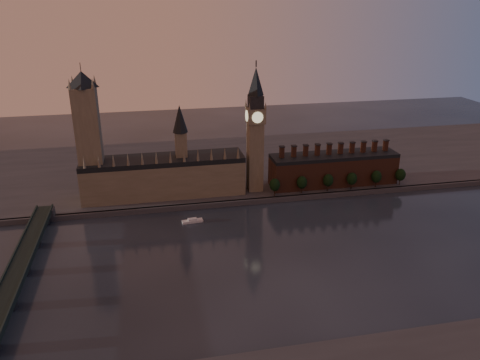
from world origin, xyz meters
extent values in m
plane|color=black|center=(0.00, 0.00, 0.00)|extent=(900.00, 900.00, 0.00)
cube|color=#434348|center=(0.00, 90.00, 2.00)|extent=(900.00, 4.00, 4.00)
cube|color=#434348|center=(0.00, 180.00, 2.00)|extent=(900.00, 180.00, 4.00)
cube|color=#7E715A|center=(-65.00, 115.00, 18.00)|extent=(130.00, 30.00, 28.00)
cube|color=black|center=(-65.00, 115.00, 34.00)|extent=(130.00, 30.00, 4.00)
cube|color=#7E715A|center=(-50.00, 115.00, 44.00)|extent=(9.00, 9.00, 24.00)
cone|color=black|center=(-50.00, 115.00, 67.00)|extent=(12.00, 12.00, 22.00)
cone|color=#7E715A|center=(-124.00, 101.00, 41.00)|extent=(2.60, 2.60, 10.00)
cone|color=#7E715A|center=(-113.27, 101.00, 41.00)|extent=(2.60, 2.60, 10.00)
cone|color=#7E715A|center=(-102.55, 101.00, 41.00)|extent=(2.60, 2.60, 10.00)
cone|color=#7E715A|center=(-91.82, 101.00, 41.00)|extent=(2.60, 2.60, 10.00)
cone|color=#7E715A|center=(-81.09, 101.00, 41.00)|extent=(2.60, 2.60, 10.00)
cone|color=#7E715A|center=(-70.36, 101.00, 41.00)|extent=(2.60, 2.60, 10.00)
cone|color=#7E715A|center=(-59.64, 101.00, 41.00)|extent=(2.60, 2.60, 10.00)
cone|color=#7E715A|center=(-48.91, 101.00, 41.00)|extent=(2.60, 2.60, 10.00)
cone|color=#7E715A|center=(-38.18, 101.00, 41.00)|extent=(2.60, 2.60, 10.00)
cone|color=#7E715A|center=(-27.45, 101.00, 41.00)|extent=(2.60, 2.60, 10.00)
cone|color=#7E715A|center=(-16.73, 101.00, 41.00)|extent=(2.60, 2.60, 10.00)
cone|color=#7E715A|center=(-6.00, 101.00, 41.00)|extent=(2.60, 2.60, 10.00)
cube|color=#7E715A|center=(-120.00, 115.00, 49.00)|extent=(18.00, 18.00, 90.00)
cone|color=black|center=(-120.00, 115.00, 100.00)|extent=(24.00, 24.00, 12.00)
cylinder|color=#232326|center=(-120.00, 115.00, 106.00)|extent=(0.50, 0.50, 12.00)
cone|color=#7E715A|center=(-128.00, 107.00, 98.00)|extent=(3.00, 3.00, 8.00)
cone|color=#7E715A|center=(-112.00, 107.00, 98.00)|extent=(3.00, 3.00, 8.00)
cone|color=#7E715A|center=(-128.00, 123.00, 98.00)|extent=(3.00, 3.00, 8.00)
cone|color=#7E715A|center=(-112.00, 123.00, 98.00)|extent=(3.00, 3.00, 8.00)
cube|color=#7E715A|center=(10.00, 110.00, 33.00)|extent=(12.00, 12.00, 58.00)
cube|color=#7E715A|center=(10.00, 110.00, 68.00)|extent=(14.00, 14.00, 12.00)
cube|color=#232326|center=(10.00, 110.00, 79.00)|extent=(11.00, 11.00, 10.00)
cone|color=black|center=(10.00, 110.00, 95.00)|extent=(13.00, 13.00, 22.00)
cylinder|color=#232326|center=(10.00, 110.00, 108.50)|extent=(1.00, 1.00, 5.00)
cylinder|color=beige|center=(10.00, 102.80, 68.00)|extent=(9.00, 0.50, 9.00)
cylinder|color=beige|center=(10.00, 117.20, 68.00)|extent=(9.00, 0.50, 9.00)
cylinder|color=beige|center=(2.80, 110.00, 68.00)|extent=(0.50, 9.00, 9.00)
cylinder|color=beige|center=(17.20, 110.00, 68.00)|extent=(0.50, 9.00, 9.00)
cone|color=#7E715A|center=(3.50, 103.50, 77.00)|extent=(2.00, 2.00, 6.00)
cone|color=#7E715A|center=(16.50, 103.50, 77.00)|extent=(2.00, 2.00, 6.00)
cone|color=#7E715A|center=(3.50, 116.50, 77.00)|extent=(2.00, 2.00, 6.00)
cone|color=#7E715A|center=(16.50, 116.50, 77.00)|extent=(2.00, 2.00, 6.00)
cube|color=brown|center=(80.00, 110.00, 16.00)|extent=(110.00, 25.00, 24.00)
cube|color=black|center=(80.00, 110.00, 29.50)|extent=(110.00, 25.00, 3.00)
cube|color=brown|center=(33.00, 110.00, 35.50)|extent=(3.50, 3.50, 9.00)
cube|color=#232326|center=(33.00, 110.00, 40.50)|extent=(4.20, 4.20, 1.00)
cube|color=brown|center=(43.44, 110.00, 35.50)|extent=(3.50, 3.50, 9.00)
cube|color=#232326|center=(43.44, 110.00, 40.50)|extent=(4.20, 4.20, 1.00)
cube|color=brown|center=(53.89, 110.00, 35.50)|extent=(3.50, 3.50, 9.00)
cube|color=#232326|center=(53.89, 110.00, 40.50)|extent=(4.20, 4.20, 1.00)
cube|color=brown|center=(64.33, 110.00, 35.50)|extent=(3.50, 3.50, 9.00)
cube|color=#232326|center=(64.33, 110.00, 40.50)|extent=(4.20, 4.20, 1.00)
cube|color=brown|center=(74.78, 110.00, 35.50)|extent=(3.50, 3.50, 9.00)
cube|color=#232326|center=(74.78, 110.00, 40.50)|extent=(4.20, 4.20, 1.00)
cube|color=brown|center=(85.22, 110.00, 35.50)|extent=(3.50, 3.50, 9.00)
cube|color=#232326|center=(85.22, 110.00, 40.50)|extent=(4.20, 4.20, 1.00)
cube|color=brown|center=(95.67, 110.00, 35.50)|extent=(3.50, 3.50, 9.00)
cube|color=#232326|center=(95.67, 110.00, 40.50)|extent=(4.20, 4.20, 1.00)
cube|color=brown|center=(106.11, 110.00, 35.50)|extent=(3.50, 3.50, 9.00)
cube|color=#232326|center=(106.11, 110.00, 40.50)|extent=(4.20, 4.20, 1.00)
cube|color=brown|center=(116.56, 110.00, 35.50)|extent=(3.50, 3.50, 9.00)
cube|color=#232326|center=(116.56, 110.00, 40.50)|extent=(4.20, 4.20, 1.00)
cube|color=brown|center=(127.00, 110.00, 35.50)|extent=(3.50, 3.50, 9.00)
cube|color=#232326|center=(127.00, 110.00, 40.50)|extent=(4.20, 4.20, 1.00)
cylinder|color=black|center=(22.90, 93.58, 7.00)|extent=(0.80, 0.80, 6.00)
ellipsoid|color=black|center=(22.90, 93.58, 13.50)|extent=(8.60, 8.60, 10.75)
cylinder|color=black|center=(46.33, 94.35, 7.00)|extent=(0.80, 0.80, 6.00)
ellipsoid|color=black|center=(46.33, 94.35, 13.50)|extent=(8.60, 8.60, 10.75)
cylinder|color=black|center=(69.48, 94.54, 7.00)|extent=(0.80, 0.80, 6.00)
ellipsoid|color=black|center=(69.48, 94.54, 13.50)|extent=(8.60, 8.60, 10.75)
cylinder|color=black|center=(90.35, 93.90, 7.00)|extent=(0.80, 0.80, 6.00)
ellipsoid|color=black|center=(90.35, 93.90, 13.50)|extent=(8.60, 8.60, 10.75)
cylinder|color=black|center=(113.03, 94.37, 7.00)|extent=(0.80, 0.80, 6.00)
ellipsoid|color=black|center=(113.03, 94.37, 13.50)|extent=(8.60, 8.60, 10.75)
cylinder|color=black|center=(135.47, 94.31, 7.00)|extent=(0.80, 0.80, 6.00)
ellipsoid|color=black|center=(135.47, 94.31, 13.50)|extent=(8.60, 8.60, 10.75)
cube|color=#1A2925|center=(-155.00, -5.00, 9.00)|extent=(12.00, 200.00, 2.50)
cube|color=#1A2925|center=(-160.50, -5.00, 10.90)|extent=(1.00, 200.00, 1.30)
cube|color=#1A2925|center=(-149.50, -5.00, 10.90)|extent=(1.00, 200.00, 1.30)
cube|color=#434348|center=(-155.00, 90.00, 7.00)|extent=(14.00, 8.00, 6.00)
cylinder|color=#232326|center=(-155.00, -17.00, 3.88)|extent=(8.00, 8.00, 7.75)
cylinder|color=#232326|center=(-155.00, 17.00, 3.88)|extent=(8.00, 8.00, 7.75)
cylinder|color=#232326|center=(-155.00, 51.00, 3.88)|extent=(8.00, 8.00, 7.75)
cylinder|color=#232326|center=(-155.00, 85.00, 3.88)|extent=(8.00, 8.00, 7.75)
cube|color=silver|center=(-47.76, 66.27, 0.88)|extent=(15.73, 5.94, 1.76)
cube|color=silver|center=(-47.76, 66.27, 2.41)|extent=(6.88, 3.95, 1.32)
camera|label=1|loc=(-76.14, -246.83, 155.16)|focal=35.00mm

